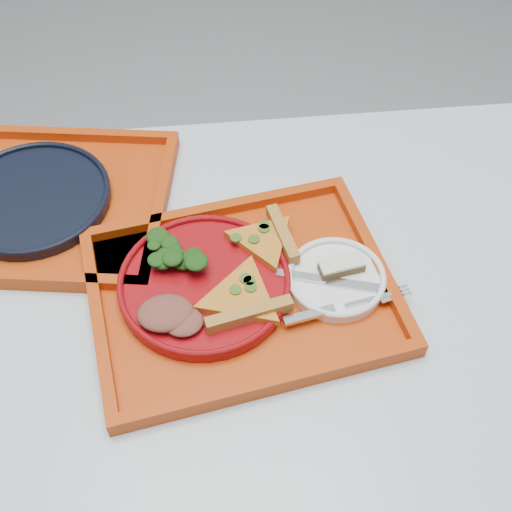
{
  "coord_description": "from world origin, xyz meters",
  "views": [
    {
      "loc": [
        0.01,
        -0.58,
        1.56
      ],
      "look_at": [
        0.07,
        0.04,
        0.78
      ],
      "focal_mm": 45.0,
      "sensor_mm": 36.0,
      "label": 1
    }
  ],
  "objects_px": {
    "tray_far": "(36,205)",
    "dinner_plate": "(205,285)",
    "navy_plate": "(33,199)",
    "tray_main": "(242,293)",
    "dessert_bar": "(341,266)"
  },
  "relations": [
    {
      "from": "tray_main",
      "to": "dinner_plate",
      "type": "height_order",
      "value": "dinner_plate"
    },
    {
      "from": "tray_main",
      "to": "tray_far",
      "type": "height_order",
      "value": "same"
    },
    {
      "from": "tray_main",
      "to": "dessert_bar",
      "type": "relative_size",
      "value": 6.24
    },
    {
      "from": "tray_main",
      "to": "dinner_plate",
      "type": "distance_m",
      "value": 0.06
    },
    {
      "from": "tray_far",
      "to": "dinner_plate",
      "type": "xyz_separation_m",
      "value": [
        0.28,
        -0.21,
        0.02
      ]
    },
    {
      "from": "navy_plate",
      "to": "dessert_bar",
      "type": "height_order",
      "value": "dessert_bar"
    },
    {
      "from": "tray_far",
      "to": "tray_main",
      "type": "bearing_deg",
      "value": -24.28
    },
    {
      "from": "tray_far",
      "to": "dinner_plate",
      "type": "height_order",
      "value": "dinner_plate"
    },
    {
      "from": "tray_main",
      "to": "navy_plate",
      "type": "distance_m",
      "value": 0.4
    },
    {
      "from": "tray_far",
      "to": "navy_plate",
      "type": "distance_m",
      "value": 0.01
    },
    {
      "from": "tray_far",
      "to": "dinner_plate",
      "type": "distance_m",
      "value": 0.35
    },
    {
      "from": "tray_main",
      "to": "dessert_bar",
      "type": "bearing_deg",
      "value": -4.91
    },
    {
      "from": "tray_far",
      "to": "dessert_bar",
      "type": "height_order",
      "value": "dessert_bar"
    },
    {
      "from": "tray_far",
      "to": "navy_plate",
      "type": "height_order",
      "value": "navy_plate"
    },
    {
      "from": "dinner_plate",
      "to": "dessert_bar",
      "type": "distance_m",
      "value": 0.21
    }
  ]
}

